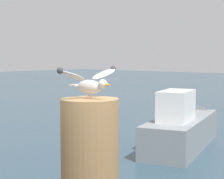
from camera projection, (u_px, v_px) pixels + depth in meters
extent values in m
cylinder|color=brown|center=(90.00, 177.00, 2.90)|extent=(0.42, 0.42, 1.14)
cylinder|color=#C66A60|center=(87.00, 96.00, 2.84)|extent=(0.01, 0.01, 0.04)
cylinder|color=#C66A60|center=(90.00, 96.00, 2.87)|extent=(0.01, 0.01, 0.04)
ellipsoid|color=silver|center=(90.00, 87.00, 2.85)|extent=(0.23, 0.10, 0.10)
sphere|color=silver|center=(103.00, 84.00, 2.75)|extent=(0.06, 0.06, 0.06)
cone|color=gold|center=(109.00, 85.00, 2.72)|extent=(0.05, 0.02, 0.02)
cube|color=silver|center=(76.00, 85.00, 2.94)|extent=(0.07, 0.08, 0.01)
ellipsoid|color=silver|center=(72.00, 75.00, 2.73)|extent=(0.13, 0.23, 0.09)
sphere|color=#373737|center=(60.00, 71.00, 2.65)|extent=(0.04, 0.04, 0.04)
ellipsoid|color=silver|center=(104.00, 74.00, 2.96)|extent=(0.13, 0.23, 0.09)
sphere|color=#373737|center=(113.00, 69.00, 3.03)|extent=(0.04, 0.04, 0.04)
cube|color=gray|center=(182.00, 133.00, 12.07)|extent=(2.44, 4.53, 0.93)
cone|color=gray|center=(199.00, 119.00, 14.34)|extent=(1.47, 1.47, 1.19)
cube|color=white|center=(176.00, 106.00, 11.38)|extent=(1.15, 1.60, 0.87)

